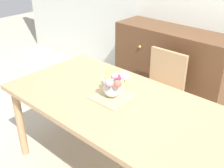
% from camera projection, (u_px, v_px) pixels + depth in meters
% --- Properties ---
extents(dining_table, '(1.89, 0.98, 0.78)m').
position_uv_depth(dining_table, '(118.00, 110.00, 2.26)').
color(dining_table, tan).
rests_on(dining_table, ground_plane).
extents(chair_far, '(0.42, 0.42, 0.90)m').
position_uv_depth(chair_far, '(160.00, 87.00, 2.96)').
color(chair_far, tan).
rests_on(chair_far, ground_plane).
extents(dresser, '(1.40, 0.47, 1.00)m').
position_uv_depth(dresser, '(170.00, 69.00, 3.40)').
color(dresser, brown).
rests_on(dresser, ground_plane).
extents(placemat, '(0.29, 0.29, 0.01)m').
position_uv_depth(placemat, '(112.00, 97.00, 2.27)').
color(placemat, tan).
rests_on(placemat, dining_table).
extents(flower_vase, '(0.21, 0.24, 0.22)m').
position_uv_depth(flower_vase, '(113.00, 83.00, 2.21)').
color(flower_vase, silver).
rests_on(flower_vase, placemat).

